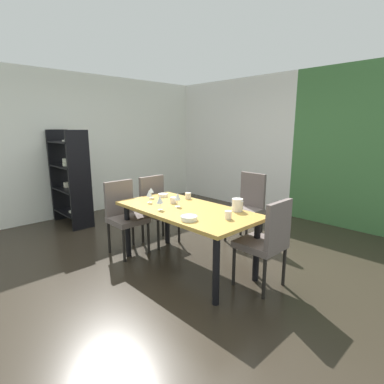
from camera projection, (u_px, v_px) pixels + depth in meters
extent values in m
cube|color=#2C251C|center=(169.00, 255.00, 4.05)|extent=(5.62, 5.87, 0.02)
cube|color=silver|center=(231.00, 143.00, 6.64)|extent=(3.02, 0.10, 2.68)
cube|color=#40713C|center=(372.00, 150.00, 4.66)|extent=(2.60, 0.10, 2.68)
cube|color=silver|center=(75.00, 146.00, 5.71)|extent=(0.10, 5.87, 2.68)
cube|color=#BC903E|center=(186.00, 210.00, 3.53)|extent=(1.75, 0.87, 0.04)
cylinder|color=black|center=(167.00, 220.00, 4.38)|extent=(0.07, 0.07, 0.71)
cylinder|color=black|center=(256.00, 251.00, 3.29)|extent=(0.07, 0.07, 0.71)
cylinder|color=black|center=(128.00, 231.00, 3.93)|extent=(0.07, 0.07, 0.71)
cylinder|color=black|center=(216.00, 270.00, 2.84)|extent=(0.07, 0.07, 0.71)
cube|color=#635853|center=(128.00, 220.00, 4.00)|extent=(0.44, 0.44, 0.07)
cube|color=#635853|center=(119.00, 199.00, 4.09)|extent=(0.05, 0.42, 0.51)
cylinder|color=black|center=(148.00, 238.00, 4.05)|extent=(0.04, 0.04, 0.43)
cylinder|color=black|center=(124.00, 245.00, 3.79)|extent=(0.04, 0.04, 0.43)
cylinder|color=black|center=(133.00, 231.00, 4.32)|extent=(0.04, 0.04, 0.43)
cylinder|color=black|center=(109.00, 238.00, 4.06)|extent=(0.04, 0.04, 0.43)
cube|color=#635853|center=(260.00, 244.00, 3.17)|extent=(0.44, 0.44, 0.07)
cube|color=#635853|center=(278.00, 226.00, 2.98)|extent=(0.05, 0.42, 0.50)
cylinder|color=black|center=(234.00, 266.00, 3.23)|extent=(0.04, 0.04, 0.43)
cylinder|color=black|center=(254.00, 256.00, 3.49)|extent=(0.04, 0.04, 0.43)
cylinder|color=black|center=(264.00, 278.00, 2.96)|extent=(0.04, 0.04, 0.43)
cylinder|color=black|center=(284.00, 266.00, 3.22)|extent=(0.04, 0.04, 0.43)
cube|color=#635853|center=(160.00, 212.00, 4.37)|extent=(0.44, 0.44, 0.07)
cube|color=#635853|center=(152.00, 193.00, 4.46)|extent=(0.05, 0.42, 0.51)
cylinder|color=black|center=(179.00, 228.00, 4.42)|extent=(0.04, 0.04, 0.43)
cylinder|color=black|center=(159.00, 235.00, 4.16)|extent=(0.04, 0.04, 0.43)
cylinder|color=black|center=(163.00, 223.00, 4.69)|extent=(0.04, 0.04, 0.43)
cylinder|color=black|center=(143.00, 228.00, 4.43)|extent=(0.04, 0.04, 0.43)
cube|color=#635853|center=(244.00, 211.00, 4.42)|extent=(0.44, 0.44, 0.07)
cube|color=#635853|center=(253.00, 191.00, 4.50)|extent=(0.42, 0.05, 0.55)
cylinder|color=black|center=(246.00, 234.00, 4.21)|extent=(0.04, 0.04, 0.43)
cylinder|color=black|center=(225.00, 227.00, 4.48)|extent=(0.04, 0.04, 0.43)
cylinder|color=black|center=(261.00, 227.00, 4.47)|extent=(0.04, 0.04, 0.43)
cylinder|color=black|center=(241.00, 222.00, 4.73)|extent=(0.04, 0.04, 0.43)
cube|color=black|center=(61.00, 175.00, 5.48)|extent=(0.05, 0.37, 1.64)
cube|color=black|center=(80.00, 181.00, 4.89)|extent=(0.05, 0.37, 1.64)
cube|color=black|center=(73.00, 212.00, 5.32)|extent=(0.86, 0.37, 0.02)
cylinder|color=white|center=(74.00, 211.00, 5.27)|extent=(0.17, 0.17, 0.02)
cube|color=black|center=(71.00, 189.00, 5.23)|extent=(0.86, 0.37, 0.02)
cylinder|color=white|center=(74.00, 188.00, 5.11)|extent=(0.15, 0.15, 0.06)
cylinder|color=#F5E7C9|center=(66.00, 185.00, 5.35)|extent=(0.09, 0.09, 0.09)
cube|color=black|center=(69.00, 166.00, 5.14)|extent=(0.86, 0.37, 0.02)
cylinder|color=#F0F0CC|center=(69.00, 164.00, 5.11)|extent=(0.22, 0.22, 0.05)
cylinder|color=beige|center=(66.00, 162.00, 5.19)|extent=(0.13, 0.13, 0.11)
cube|color=black|center=(67.00, 142.00, 5.06)|extent=(0.86, 0.37, 0.02)
cylinder|color=silver|center=(67.00, 141.00, 5.03)|extent=(0.16, 0.16, 0.02)
cylinder|color=silver|center=(149.00, 202.00, 3.80)|extent=(0.06, 0.06, 0.00)
cylinder|color=silver|center=(149.00, 199.00, 3.79)|extent=(0.01, 0.01, 0.08)
cone|color=silver|center=(149.00, 193.00, 3.77)|extent=(0.07, 0.07, 0.08)
cylinder|color=silver|center=(160.00, 210.00, 3.46)|extent=(0.06, 0.06, 0.00)
cylinder|color=silver|center=(160.00, 206.00, 3.45)|extent=(0.01, 0.01, 0.08)
cone|color=silver|center=(160.00, 200.00, 3.44)|extent=(0.08, 0.08, 0.08)
cylinder|color=silver|center=(151.00, 198.00, 4.04)|extent=(0.07, 0.07, 0.00)
cylinder|color=silver|center=(151.00, 195.00, 4.03)|extent=(0.01, 0.01, 0.07)
cone|color=silver|center=(151.00, 190.00, 4.02)|extent=(0.08, 0.08, 0.06)
cylinder|color=silver|center=(178.00, 206.00, 3.60)|extent=(0.07, 0.07, 0.00)
cylinder|color=silver|center=(178.00, 203.00, 3.60)|extent=(0.01, 0.01, 0.08)
cone|color=silver|center=(178.00, 197.00, 3.58)|extent=(0.07, 0.07, 0.08)
cylinder|color=white|center=(189.00, 218.00, 3.07)|extent=(0.17, 0.17, 0.05)
cylinder|color=silver|center=(163.00, 195.00, 4.11)|extent=(0.14, 0.14, 0.04)
cylinder|color=white|center=(228.00, 215.00, 3.11)|extent=(0.07, 0.07, 0.09)
cylinder|color=beige|center=(188.00, 196.00, 3.99)|extent=(0.08, 0.08, 0.08)
cylinder|color=silver|center=(173.00, 200.00, 3.76)|extent=(0.08, 0.08, 0.08)
cylinder|color=silver|center=(237.00, 205.00, 3.40)|extent=(0.13, 0.13, 0.14)
cone|color=silver|center=(242.00, 201.00, 3.35)|extent=(0.04, 0.04, 0.03)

